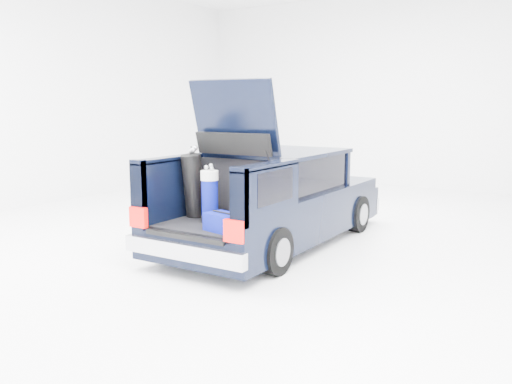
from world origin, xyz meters
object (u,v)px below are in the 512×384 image
Objects in this scene: blue_duffel at (224,222)px; black_golf_bag at (194,186)px; red_suitcase at (245,201)px; car at (277,200)px; blue_golf_bag at (210,196)px.

black_golf_bag is at bearing 164.02° from blue_duffel.
red_suitcase is 1.10× the size of blue_duffel.
car is at bearing 68.04° from black_golf_bag.
car is 1.93m from blue_duffel.
car is 4.72× the size of black_golf_bag.
red_suitcase is at bearing 13.46° from black_golf_bag.
blue_golf_bag reaches higher than blue_duffel.
blue_duffel is (0.84, -0.48, -0.33)m from black_golf_bag.
car is 5.96× the size of blue_golf_bag.
red_suitcase is at bearing 114.10° from blue_duffel.
car is at bearing 89.34° from red_suitcase.
blue_duffel is (0.45, -0.32, -0.24)m from blue_golf_bag.
car reaches higher than red_suitcase.
black_golf_bag is at bearing 138.18° from blue_golf_bag.
car is 1.56m from black_golf_bag.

